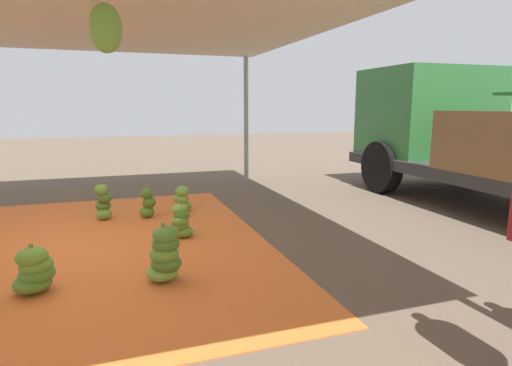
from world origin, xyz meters
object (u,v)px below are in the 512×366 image
banana_bunch_2 (165,255)px  banana_bunch_4 (148,204)px  banana_bunch_0 (181,222)px  banana_bunch_8 (34,271)px  banana_bunch_1 (103,203)px  banana_bunch_9 (182,200)px

banana_bunch_2 → banana_bunch_4: size_ratio=1.18×
banana_bunch_0 → banana_bunch_2: banana_bunch_2 is taller
banana_bunch_2 → banana_bunch_8: (-0.12, -1.14, -0.05)m
banana_bunch_2 → banana_bunch_8: bearing=-96.1°
banana_bunch_1 → banana_bunch_8: bearing=-12.8°
banana_bunch_0 → banana_bunch_8: 1.93m
banana_bunch_9 → banana_bunch_2: bearing=-12.6°
banana_bunch_0 → banana_bunch_2: bearing=-15.3°
banana_bunch_8 → banana_bunch_4: bearing=153.4°
banana_bunch_4 → banana_bunch_8: bearing=-26.6°
banana_bunch_4 → banana_bunch_1: bearing=-97.9°
banana_bunch_0 → banana_bunch_9: banana_bunch_0 is taller
banana_bunch_2 → banana_bunch_4: 2.48m
banana_bunch_4 → banana_bunch_8: banana_bunch_4 is taller
banana_bunch_1 → banana_bunch_8: size_ratio=1.20×
banana_bunch_0 → banana_bunch_2: 1.38m
banana_bunch_1 → banana_bunch_8: (2.44, -0.55, -0.05)m
banana_bunch_0 → banana_bunch_1: bearing=-142.4°
banana_bunch_2 → banana_bunch_0: bearing=164.7°
banana_bunch_0 → banana_bunch_4: banana_bunch_4 is taller
banana_bunch_1 → banana_bunch_2: bearing=12.8°
banana_bunch_8 → banana_bunch_9: (-2.54, 1.73, -0.00)m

